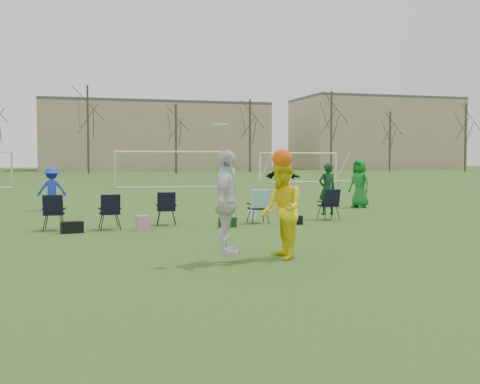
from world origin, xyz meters
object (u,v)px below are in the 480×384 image
object	(u,v)px
goal_mid	(169,159)
goal_right	(299,159)
fielder_blue	(52,189)
fielder_green_far	(360,183)
center_contest	(258,206)
fielder_black	(281,178)

from	to	relation	value
goal_mid	goal_right	size ratio (longest dim) A/B	1.01
fielder_blue	goal_mid	world-z (taller)	goal_mid
fielder_green_far	center_contest	world-z (taller)	center_contest
fielder_black	goal_right	bearing A→B (deg)	-60.74
goal_mid	center_contest	bearing A→B (deg)	-92.34
fielder_blue	goal_right	distance (m)	30.64
fielder_black	center_contest	size ratio (longest dim) A/B	0.78
fielder_green_far	goal_mid	bearing A→B (deg)	169.04
fielder_blue	fielder_black	size ratio (longest dim) A/B	0.80
goal_right	center_contest	bearing A→B (deg)	-120.91
fielder_blue	center_contest	bearing A→B (deg)	104.68
fielder_green_far	fielder_black	world-z (taller)	fielder_black
fielder_blue	goal_right	size ratio (longest dim) A/B	0.22
fielder_green_far	goal_mid	world-z (taller)	goal_mid
goal_right	fielder_green_far	bearing A→B (deg)	-114.73
fielder_blue	goal_right	world-z (taller)	goal_right
fielder_green_far	goal_right	xyz separation A→B (m)	(7.73, 25.73, 0.97)
fielder_green_far	goal_right	distance (m)	26.88
fielder_black	goal_mid	bearing A→B (deg)	-25.83
fielder_black	center_contest	xyz separation A→B (m)	(-6.20, -15.74, 0.04)
center_contest	goal_mid	distance (m)	30.57
fielder_blue	fielder_green_far	world-z (taller)	fielder_green_far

